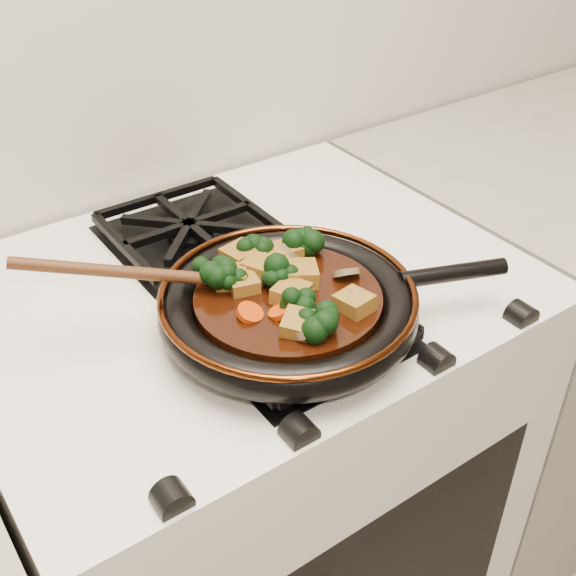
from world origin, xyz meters
TOP-DOWN VIEW (x-y plane):
  - stove at (0.00, 1.69)m, footprint 0.76×0.60m
  - burner_grate_front at (0.00, 1.55)m, footprint 0.23×0.23m
  - burner_grate_back at (0.00, 1.83)m, footprint 0.23×0.23m
  - skillet at (-0.01, 1.56)m, footprint 0.43×0.32m
  - braising_sauce at (-0.01, 1.56)m, footprint 0.23×0.23m
  - tofu_cube_0 at (-0.05, 1.60)m, footprint 0.04×0.04m
  - tofu_cube_1 at (-0.01, 1.55)m, footprint 0.05×0.05m
  - tofu_cube_2 at (-0.05, 1.62)m, footprint 0.05×0.05m
  - tofu_cube_3 at (0.04, 1.49)m, footprint 0.04×0.05m
  - tofu_cube_4 at (0.02, 1.63)m, footprint 0.05×0.04m
  - tofu_cube_5 at (0.04, 1.63)m, footprint 0.04×0.04m
  - tofu_cube_6 at (-0.04, 1.50)m, footprint 0.05×0.05m
  - tofu_cube_7 at (-0.01, 1.61)m, footprint 0.06×0.06m
  - tofu_cube_8 at (0.02, 1.58)m, footprint 0.06×0.06m
  - tofu_cube_9 at (-0.02, 1.65)m, footprint 0.05×0.05m
  - broccoli_floret_0 at (0.06, 1.62)m, footprint 0.07×0.07m
  - broccoli_floret_1 at (-0.07, 1.63)m, footprint 0.09×0.08m
  - broccoli_floret_2 at (-0.00, 1.65)m, footprint 0.08×0.08m
  - broccoli_floret_3 at (-0.06, 1.61)m, footprint 0.07×0.07m
  - broccoli_floret_4 at (-0.02, 1.53)m, footprint 0.09×0.08m
  - broccoli_floret_5 at (-0.02, 1.48)m, footprint 0.09×0.08m
  - broccoli_floret_6 at (-0.01, 1.58)m, footprint 0.07×0.07m
  - carrot_coin_0 at (-0.04, 1.53)m, footprint 0.03×0.03m
  - carrot_coin_1 at (-0.07, 1.55)m, footprint 0.03×0.03m
  - carrot_coin_2 at (-0.02, 1.63)m, footprint 0.03×0.03m
  - carrot_coin_3 at (0.01, 1.56)m, footprint 0.03×0.03m
  - mushroom_slice_0 at (0.04, 1.62)m, footprint 0.04×0.04m
  - mushroom_slice_1 at (-0.04, 1.48)m, footprint 0.04×0.03m
  - mushroom_slice_2 at (0.01, 1.64)m, footprint 0.03×0.03m
  - mushroom_slice_3 at (0.07, 1.55)m, footprint 0.04×0.04m
  - mushroom_slice_4 at (0.05, 1.50)m, footprint 0.04×0.04m
  - wooden_spoon at (-0.12, 1.64)m, footprint 0.17×0.09m

SIDE VIEW (x-z plane):
  - stove at x=0.00m, z-range 0.00..0.90m
  - burner_grate_front at x=0.00m, z-range 0.90..0.93m
  - burner_grate_back at x=0.00m, z-range 0.90..0.93m
  - skillet at x=-0.01m, z-range 0.92..0.97m
  - braising_sauce at x=-0.01m, z-range 0.94..0.96m
  - carrot_coin_0 at x=-0.04m, z-range 0.95..0.97m
  - carrot_coin_1 at x=-0.07m, z-range 0.95..0.98m
  - carrot_coin_2 at x=-0.02m, z-range 0.95..0.97m
  - carrot_coin_3 at x=0.01m, z-range 0.96..0.97m
  - mushroom_slice_0 at x=0.04m, z-range 0.95..0.98m
  - mushroom_slice_1 at x=-0.04m, z-range 0.95..0.98m
  - mushroom_slice_2 at x=0.01m, z-range 0.95..0.98m
  - mushroom_slice_3 at x=0.07m, z-range 0.95..0.98m
  - mushroom_slice_4 at x=0.05m, z-range 0.95..0.98m
  - tofu_cube_0 at x=-0.05m, z-range 0.96..0.98m
  - tofu_cube_4 at x=0.02m, z-range 0.96..0.98m
  - tofu_cube_5 at x=0.04m, z-range 0.96..0.98m
  - tofu_cube_6 at x=-0.04m, z-range 0.95..0.98m
  - tofu_cube_2 at x=-0.05m, z-range 0.95..0.98m
  - tofu_cube_3 at x=0.04m, z-range 0.95..0.98m
  - tofu_cube_1 at x=-0.01m, z-range 0.95..0.98m
  - tofu_cube_9 at x=-0.02m, z-range 0.95..0.98m
  - broccoli_floret_5 at x=-0.02m, z-range 0.94..1.00m
  - tofu_cube_7 at x=-0.01m, z-range 0.95..0.98m
  - broccoli_floret_2 at x=0.00m, z-range 0.94..1.00m
  - tofu_cube_8 at x=0.02m, z-range 0.95..0.98m
  - broccoli_floret_4 at x=-0.02m, z-range 0.94..1.00m
  - broccoli_floret_3 at x=-0.06m, z-range 0.94..1.00m
  - broccoli_floret_1 at x=-0.07m, z-range 0.93..1.01m
  - broccoli_floret_6 at x=-0.01m, z-range 0.93..1.01m
  - broccoli_floret_0 at x=0.06m, z-range 0.93..1.01m
  - wooden_spoon at x=-0.12m, z-range 0.85..1.12m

